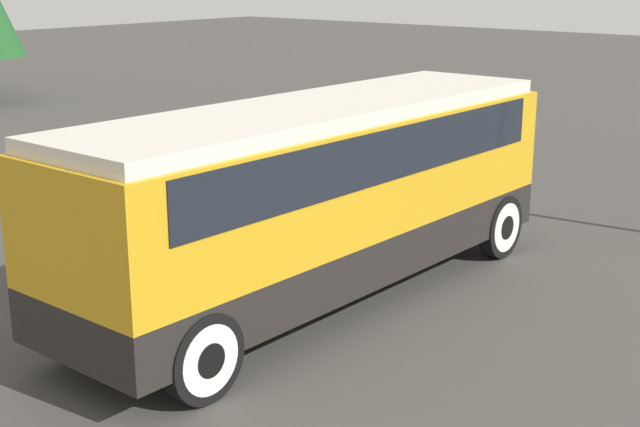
# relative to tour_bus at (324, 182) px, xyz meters

# --- Properties ---
(ground_plane) EXTENTS (120.00, 120.00, 0.00)m
(ground_plane) POSITION_rel_tour_bus_xyz_m (-0.10, -0.00, -1.97)
(ground_plane) COLOR #423F3D
(tour_bus) EXTENTS (9.67, 2.67, 3.25)m
(tour_bus) POSITION_rel_tour_bus_xyz_m (0.00, 0.00, 0.00)
(tour_bus) COLOR black
(tour_bus) RESTS_ON ground_plane
(parked_car_near) EXTENTS (4.49, 1.90, 1.37)m
(parked_car_near) POSITION_rel_tour_bus_xyz_m (2.10, 5.62, -1.29)
(parked_car_near) COLOR #BCBCC1
(parked_car_near) RESTS_ON ground_plane
(parked_car_mid) EXTENTS (4.34, 1.93, 1.49)m
(parked_car_mid) POSITION_rel_tour_bus_xyz_m (3.20, 8.09, -1.23)
(parked_car_mid) COLOR #2D5638
(parked_car_mid) RESTS_ON ground_plane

